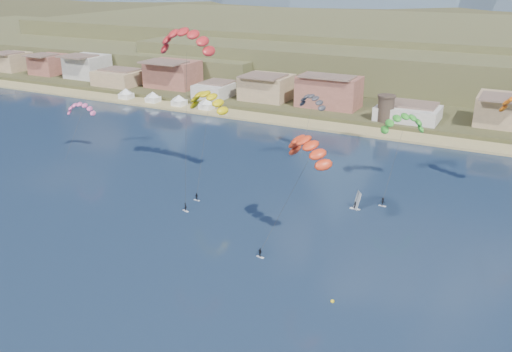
# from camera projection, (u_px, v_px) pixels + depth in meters

# --- Properties ---
(ground) EXTENTS (2400.00, 2400.00, 0.00)m
(ground) POSITION_uv_depth(u_px,v_px,m) (163.00, 301.00, 84.78)
(ground) COLOR black
(ground) RESTS_ON ground
(beach) EXTENTS (2200.00, 12.00, 0.90)m
(beach) POSITION_uv_depth(u_px,v_px,m) (362.00, 130.00, 172.79)
(beach) COLOR tan
(beach) RESTS_ON ground
(land) EXTENTS (2200.00, 900.00, 4.00)m
(land) POSITION_uv_depth(u_px,v_px,m) (494.00, 19.00, 550.19)
(land) COLOR brown
(land) RESTS_ON ground
(foothills) EXTENTS (940.00, 210.00, 18.00)m
(foothills) POSITION_uv_depth(u_px,v_px,m) (484.00, 54.00, 265.21)
(foothills) COLOR brown
(foothills) RESTS_ON ground
(town) EXTENTS (400.00, 24.00, 12.00)m
(town) POSITION_uv_depth(u_px,v_px,m) (271.00, 86.00, 200.34)
(town) COLOR silver
(town) RESTS_ON ground
(watchtower) EXTENTS (5.82, 5.82, 8.60)m
(watchtower) POSITION_uv_depth(u_px,v_px,m) (386.00, 108.00, 175.12)
(watchtower) COLOR #47382D
(watchtower) RESTS_ON ground
(beach_tents) EXTENTS (43.40, 6.40, 5.00)m
(beach_tents) POSITION_uv_depth(u_px,v_px,m) (165.00, 96.00, 204.01)
(beach_tents) COLOR white
(beach_tents) RESTS_ON ground
(kitesurfer_red) EXTENTS (15.01, 17.65, 38.58)m
(kitesurfer_red) POSITION_uv_depth(u_px,v_px,m) (186.00, 37.00, 118.23)
(kitesurfer_red) COLOR silver
(kitesurfer_red) RESTS_ON ground
(kitesurfer_yellow) EXTENTS (12.10, 18.15, 24.63)m
(kitesurfer_yellow) POSITION_uv_depth(u_px,v_px,m) (208.00, 98.00, 128.62)
(kitesurfer_yellow) COLOR silver
(kitesurfer_yellow) RESTS_ON ground
(kitesurfer_orange) EXTENTS (12.32, 12.88, 22.87)m
(kitesurfer_orange) POSITION_uv_depth(u_px,v_px,m) (309.00, 145.00, 94.31)
(kitesurfer_orange) COLOR silver
(kitesurfer_orange) RESTS_ON ground
(kitesurfer_green) EXTENTS (10.94, 18.09, 20.42)m
(kitesurfer_green) POSITION_uv_depth(u_px,v_px,m) (403.00, 121.00, 123.66)
(kitesurfer_green) COLOR silver
(kitesurfer_green) RESTS_ON ground
(distant_kite_pink) EXTENTS (8.79, 6.99, 16.14)m
(distant_kite_pink) POSITION_uv_depth(u_px,v_px,m) (80.00, 107.00, 148.50)
(distant_kite_pink) COLOR #262626
(distant_kite_pink) RESTS_ON ground
(distant_kite_dark) EXTENTS (9.53, 7.25, 18.12)m
(distant_kite_dark) POSITION_uv_depth(u_px,v_px,m) (312.00, 99.00, 148.39)
(distant_kite_dark) COLOR #262626
(distant_kite_dark) RESTS_ON ground
(windsurfer) EXTENTS (2.27, 2.46, 4.02)m
(windsurfer) POSITION_uv_depth(u_px,v_px,m) (356.00, 204.00, 116.66)
(windsurfer) COLOR silver
(windsurfer) RESTS_ON ground
(buoy) EXTENTS (0.62, 0.62, 0.62)m
(buoy) POSITION_uv_depth(u_px,v_px,m) (332.00, 301.00, 84.57)
(buoy) COLOR yellow
(buoy) RESTS_ON ground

